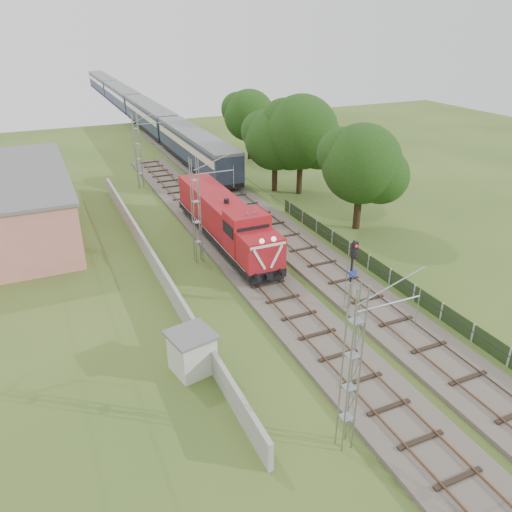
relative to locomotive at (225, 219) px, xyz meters
name	(u,v)px	position (x,y,z in m)	size (l,w,h in m)	color
ground	(311,333)	(0.00, -14.09, -2.17)	(140.00, 140.00, 0.00)	#38531F
track_main	(262,279)	(0.00, -7.09, -1.99)	(4.20, 70.00, 0.45)	#6B6054
track_side	(252,210)	(5.00, 5.91, -1.99)	(4.20, 80.00, 0.45)	#6B6054
catenary	(197,211)	(-2.95, -2.09, 1.87)	(3.31, 70.00, 8.00)	gray
boundary_wall	(153,260)	(-6.50, -2.09, -1.42)	(0.25, 40.00, 1.50)	#9E9E99
station_building	(19,202)	(-15.00, 9.91, 0.46)	(8.40, 20.40, 5.22)	tan
fence	(390,277)	(8.00, -11.09, -1.57)	(0.12, 32.00, 1.20)	black
locomotive	(225,219)	(0.00, 0.00, 0.00)	(2.89, 16.49, 4.19)	black
coach_rake	(134,104)	(5.00, 59.30, 0.46)	(3.21, 95.80, 3.71)	black
signal_post	(353,264)	(3.33, -12.99, 1.20)	(0.54, 0.42, 4.91)	black
relay_hut	(192,352)	(-7.40, -14.48, -1.01)	(2.63, 2.63, 2.30)	beige
tree_a	(363,165)	(11.86, -1.50, 3.54)	(7.07, 6.73, 9.17)	#312514
tree_b	(302,133)	(11.91, 9.08, 4.17)	(7.85, 7.47, 10.17)	#312514
tree_c	(276,140)	(9.97, 11.03, 3.26)	(6.73, 6.41, 8.72)	#312514
tree_d	(250,116)	(12.84, 24.38, 3.35)	(6.83, 6.50, 8.85)	#312514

